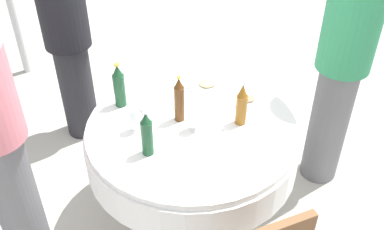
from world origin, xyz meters
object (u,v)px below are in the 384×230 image
plate_right (157,105)px  plate_front (247,100)px  dining_table (192,144)px  wine_glass_near (134,116)px  bottle_brown_rear (179,100)px  plate_east (207,85)px  bottle_dark_green_inner (147,134)px  person_mid (69,45)px  bottle_amber_mid (242,105)px  bottle_dark_green_near (119,86)px  wine_glass_left (194,115)px  person_inner (341,70)px

plate_right → plate_front: bearing=-15.5°
dining_table → wine_glass_near: bearing=169.2°
bottle_brown_rear → plate_east: size_ratio=1.19×
dining_table → bottle_dark_green_inner: 0.44m
wine_glass_near → person_mid: (-0.24, 1.06, -0.05)m
bottle_dark_green_inner → plate_right: bottle_dark_green_inner is taller
plate_front → wine_glass_near: bearing=-176.8°
bottle_amber_mid → bottle_dark_green_near: 0.75m
bottle_amber_mid → wine_glass_left: (-0.28, 0.03, -0.02)m
bottle_dark_green_near → wine_glass_near: 0.28m
bottle_amber_mid → person_inner: 0.74m
wine_glass_near → person_mid: 1.09m
bottle_amber_mid → person_mid: 1.46m
dining_table → bottle_dark_green_inner: bottle_dark_green_inner is taller
bottle_amber_mid → plate_right: (-0.42, 0.33, -0.12)m
plate_right → person_mid: person_mid is taller
wine_glass_near → plate_right: size_ratio=0.66×
bottle_dark_green_near → plate_right: (0.21, -0.09, -0.13)m
dining_table → plate_front: size_ratio=6.29×
bottle_amber_mid → plate_east: 0.44m
wine_glass_left → plate_front: wine_glass_left is taller
plate_right → person_inner: person_inner is taller
plate_east → person_mid: bearing=135.9°
wine_glass_near → person_inner: person_inner is taller
plate_right → wine_glass_near: bearing=-134.6°
plate_right → plate_east: plate_east is taller
bottle_brown_rear → bottle_dark_green_near: bottle_brown_rear is taller
dining_table → plate_front: plate_front is taller
bottle_dark_green_near → person_mid: 0.81m
bottle_brown_rear → plate_front: (0.46, 0.03, -0.13)m
bottle_dark_green_inner → wine_glass_near: bottle_dark_green_inner is taller
dining_table → person_mid: 1.27m
plate_front → person_inner: person_inner is taller
person_inner → bottle_amber_mid: bearing=-83.8°
bottle_brown_rear → plate_right: bearing=116.4°
bottle_amber_mid → wine_glass_near: size_ratio=1.83×
person_mid → dining_table: bearing=-90.0°
dining_table → bottle_brown_rear: 0.31m
bottle_amber_mid → bottle_dark_green_near: bottle_dark_green_near is taller
plate_front → person_mid: bearing=133.7°
bottle_dark_green_near → bottle_dark_green_inner: bearing=-85.0°
wine_glass_left → plate_right: bearing=114.3°
dining_table → wine_glass_left: (-0.00, -0.04, 0.26)m
bottle_amber_mid → dining_table: bearing=165.4°
dining_table → bottle_amber_mid: size_ratio=4.56×
bottle_dark_green_near → wine_glass_near: size_ratio=1.93×
bottle_brown_rear → bottle_amber_mid: bottle_brown_rear is taller
wine_glass_left → wine_glass_near: bearing=161.7°
bottle_dark_green_inner → person_mid: 1.30m
bottle_dark_green_inner → person_inner: bearing=7.6°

